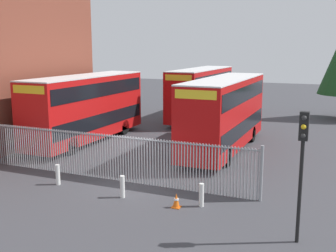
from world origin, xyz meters
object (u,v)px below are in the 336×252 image
object	(u,v)px
double_decker_bus_behind_fence_right	(201,92)
bollard_near_right	(201,195)
double_decker_bus_behind_fence_left	(87,106)
bollard_center_front	(122,187)
traffic_light_kerbside	(302,153)
traffic_cone_by_gate	(176,201)
bollard_near_left	(58,175)
double_decker_bus_near_gate	(225,111)

from	to	relation	value
double_decker_bus_behind_fence_right	bollard_near_right	world-z (taller)	double_decker_bus_behind_fence_right
double_decker_bus_behind_fence_left	bollard_center_front	distance (m)	11.25
double_decker_bus_behind_fence_right	traffic_light_kerbside	size ratio (longest dim) A/B	2.51
traffic_cone_by_gate	bollard_near_right	bearing A→B (deg)	29.89
double_decker_bus_behind_fence_left	double_decker_bus_behind_fence_right	xyz separation A→B (m)	(4.22, 11.18, 0.00)
bollard_near_left	bollard_near_right	bearing A→B (deg)	0.66
traffic_light_kerbside	bollard_near_right	bearing A→B (deg)	156.29
double_decker_bus_near_gate	bollard_near_right	bearing A→B (deg)	-79.86
bollard_near_left	double_decker_bus_behind_fence_left	bearing A→B (deg)	115.17
bollard_center_front	double_decker_bus_behind_fence_right	bearing A→B (deg)	99.07
double_decker_bus_behind_fence_left	bollard_center_front	bearing A→B (deg)	-48.61
double_decker_bus_near_gate	double_decker_bus_behind_fence_left	size ratio (longest dim) A/B	1.00
bollard_center_front	traffic_cone_by_gate	xyz separation A→B (m)	(2.50, -0.14, -0.19)
bollard_near_right	traffic_light_kerbside	bearing A→B (deg)	-23.71
traffic_light_kerbside	bollard_near_left	bearing A→B (deg)	171.52
bollard_near_right	traffic_cone_by_gate	bearing A→B (deg)	-150.11
bollard_center_front	traffic_light_kerbside	world-z (taller)	traffic_light_kerbside
bollard_center_front	traffic_cone_by_gate	distance (m)	2.51
double_decker_bus_behind_fence_left	bollard_near_left	world-z (taller)	double_decker_bus_behind_fence_left
double_decker_bus_near_gate	double_decker_bus_behind_fence_left	xyz separation A→B (m)	(-9.05, -1.27, 0.00)
traffic_cone_by_gate	traffic_light_kerbside	world-z (taller)	traffic_light_kerbside
double_decker_bus_behind_fence_right	bollard_near_right	distance (m)	20.29
double_decker_bus_behind_fence_left	double_decker_bus_behind_fence_right	size ratio (longest dim) A/B	1.00
double_decker_bus_behind_fence_right	traffic_cone_by_gate	distance (m)	20.53
double_decker_bus_behind_fence_right	bollard_near_left	xyz separation A→B (m)	(-0.44, -19.21, -1.95)
traffic_cone_by_gate	double_decker_bus_behind_fence_left	bearing A→B (deg)	139.30
bollard_near_left	traffic_light_kerbside	size ratio (longest dim) A/B	0.22
double_decker_bus_behind_fence_right	traffic_light_kerbside	xyz separation A→B (m)	(10.32, -20.81, 0.56)
double_decker_bus_behind_fence_right	bollard_near_left	size ratio (longest dim) A/B	11.38
bollard_near_left	bollard_center_front	xyz separation A→B (m)	(3.55, -0.29, 0.00)
bollard_near_right	traffic_cone_by_gate	xyz separation A→B (m)	(-0.87, -0.50, -0.19)
bollard_near_right	double_decker_bus_behind_fence_right	bearing A→B (deg)	108.73
traffic_cone_by_gate	double_decker_bus_near_gate	bearing A→B (deg)	94.56
double_decker_bus_near_gate	traffic_light_kerbside	bearing A→B (deg)	-63.30
double_decker_bus_near_gate	bollard_near_right	size ratio (longest dim) A/B	11.38
bollard_center_front	double_decker_bus_near_gate	bearing A→B (deg)	79.81
bollard_near_left	traffic_light_kerbside	xyz separation A→B (m)	(10.76, -1.60, 2.51)
bollard_near_left	bollard_near_right	size ratio (longest dim) A/B	1.00
double_decker_bus_behind_fence_left	bollard_near_left	xyz separation A→B (m)	(3.77, -8.03, -1.95)
double_decker_bus_near_gate	traffic_light_kerbside	size ratio (longest dim) A/B	2.51
double_decker_bus_behind_fence_left	traffic_cone_by_gate	world-z (taller)	double_decker_bus_behind_fence_left
bollard_center_front	traffic_light_kerbside	distance (m)	7.75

